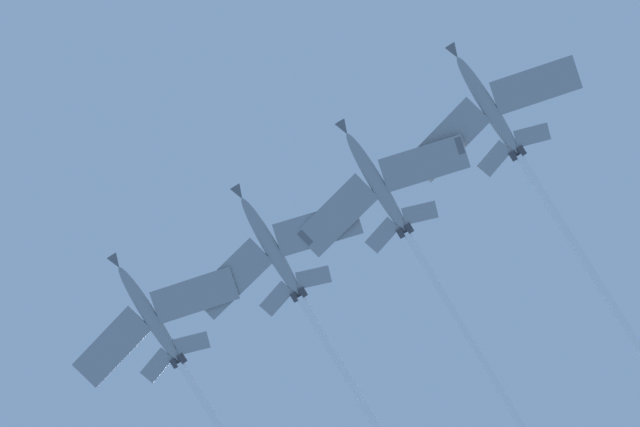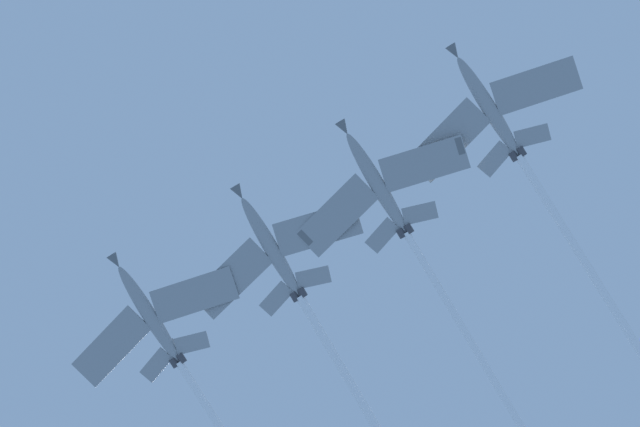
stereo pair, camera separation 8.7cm
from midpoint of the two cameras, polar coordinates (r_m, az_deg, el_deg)
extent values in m
ellipsoid|color=gray|center=(149.87, 6.70, 4.25)|extent=(6.17, 11.74, 3.16)
cone|color=#595E60|center=(149.88, 5.35, 6.43)|extent=(1.79, 2.09, 1.43)
ellipsoid|color=black|center=(150.44, 6.27, 4.94)|extent=(2.05, 3.06, 1.31)
cube|color=gray|center=(150.03, 8.59, 5.05)|extent=(9.45, 4.94, 0.74)
cube|color=#595E60|center=(150.48, 9.99, 5.77)|extent=(0.97, 1.88, 0.39)
cube|color=gray|center=(149.74, 5.14, 2.93)|extent=(9.35, 8.27, 0.74)
cube|color=#595E60|center=(149.96, 3.86, 2.01)|extent=(1.64, 1.86, 0.39)
cube|color=gray|center=(150.15, 8.45, 3.08)|extent=(3.74, 2.10, 0.43)
cube|color=gray|center=(150.02, 6.96, 2.17)|extent=(3.90, 3.72, 0.43)
cube|color=#595E60|center=(151.45, 7.64, 2.71)|extent=(1.25, 2.65, 3.13)
cylinder|color=#38383D|center=(150.03, 8.01, 2.46)|extent=(1.17, 1.33, 0.94)
cylinder|color=#38383D|center=(150.00, 7.72, 2.28)|extent=(1.17, 1.33, 0.94)
cylinder|color=white|center=(151.83, 11.03, -2.79)|extent=(13.09, 29.32, 5.72)
ellipsoid|color=gray|center=(149.15, 2.25, 1.22)|extent=(5.95, 11.80, 3.29)
cone|color=#595E60|center=(149.18, 0.93, 3.43)|extent=(1.77, 2.09, 1.44)
ellipsoid|color=black|center=(149.73, 1.85, 1.92)|extent=(2.01, 3.07, 1.34)
cube|color=gray|center=(148.83, 4.16, 1.99)|extent=(9.40, 4.76, 0.78)
cube|color=#595E60|center=(148.90, 5.58, 2.70)|extent=(0.93, 1.87, 0.41)
cube|color=gray|center=(149.49, 0.66, -0.08)|extent=(9.40, 8.16, 0.78)
cube|color=#595E60|center=(150.07, -0.61, -0.97)|extent=(1.62, 1.87, 0.41)
cube|color=gray|center=(149.19, 3.99, 0.01)|extent=(3.71, 2.03, 0.45)
cube|color=gray|center=(149.48, 2.48, -0.87)|extent=(3.92, 3.69, 0.45)
cube|color=#595E60|center=(150.70, 3.21, -0.33)|extent=(1.21, 2.69, 3.15)
cylinder|color=#38383D|center=(149.23, 3.54, -0.61)|extent=(1.16, 1.33, 0.95)
cylinder|color=#38383D|center=(149.29, 3.24, -0.79)|extent=(1.16, 1.33, 0.95)
cylinder|color=white|center=(150.59, 5.99, -5.05)|extent=(10.39, 24.48, 5.05)
ellipsoid|color=gray|center=(150.80, -1.99, -1.35)|extent=(5.85, 11.84, 3.06)
cone|color=#595E60|center=(150.69, -3.28, 0.84)|extent=(1.75, 2.07, 1.42)
ellipsoid|color=black|center=(151.32, -2.37, -0.64)|extent=(1.98, 3.07, 1.29)
cube|color=gray|center=(150.04, -0.11, -0.61)|extent=(9.38, 4.68, 0.71)
cube|color=#595E60|center=(149.77, 1.30, 0.07)|extent=(0.92, 1.87, 0.38)
cube|color=gray|center=(151.60, -3.56, -2.61)|extent=(9.43, 8.12, 0.71)
cube|color=#595E60|center=(152.52, -4.81, -3.46)|extent=(1.61, 1.87, 0.38)
cube|color=gray|center=(150.75, -0.29, -2.56)|extent=(3.69, 2.00, 0.42)
cube|color=gray|center=(151.42, -1.77, -3.41)|extent=(3.93, 3.67, 0.42)
cube|color=#595E60|center=(152.44, -1.02, -2.85)|extent=(1.17, 2.65, 3.11)
cylinder|color=#38383D|center=(150.97, -0.73, -3.17)|extent=(1.14, 1.32, 0.93)
cylinder|color=#38383D|center=(151.10, -1.03, -3.34)|extent=(1.14, 1.32, 0.93)
cylinder|color=white|center=(152.99, 2.07, -8.22)|extent=(11.82, 28.59, 5.30)
ellipsoid|color=gray|center=(153.34, -6.85, -4.01)|extent=(6.16, 11.75, 3.04)
cone|color=#595E60|center=(153.29, -8.18, -1.89)|extent=(1.79, 2.08, 1.41)
ellipsoid|color=black|center=(153.88, -7.22, -3.32)|extent=(2.05, 3.06, 1.29)
cube|color=gray|center=(152.05, -5.05, -3.26)|extent=(9.45, 4.93, 0.71)
cube|color=#595E60|center=(151.36, -3.69, -2.55)|extent=(0.97, 1.89, 0.37)
cube|color=gray|center=(154.66, -8.33, -5.27)|extent=(9.36, 8.27, 0.71)
cube|color=#595E60|center=(155.98, -9.50, -6.11)|extent=(1.64, 1.86, 0.37)
cube|color=gray|center=(153.03, -5.14, -5.16)|extent=(3.74, 2.10, 0.41)
cube|color=gray|center=(154.15, -6.56, -6.02)|extent=(3.90, 3.72, 0.41)
cube|color=#595E60|center=(154.92, -5.80, -5.44)|extent=(1.24, 2.62, 3.11)
cylinder|color=#38383D|center=(153.42, -5.56, -5.77)|extent=(1.17, 1.33, 0.93)
cylinder|color=#38383D|center=(153.64, -5.84, -5.94)|extent=(1.17, 1.33, 0.93)
camera|label=1|loc=(0.04, 89.98, -0.08)|focal=80.29mm
camera|label=2|loc=(0.04, -90.02, 0.08)|focal=80.29mm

